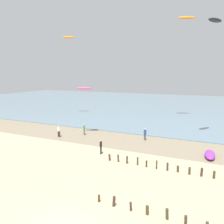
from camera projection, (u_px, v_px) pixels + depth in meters
The scene contains 13 objects.
wet_sand_strip at pixel (146, 144), 29.71m from camera, with size 120.00×7.53×0.01m, color gray.
sea at pixel (182, 106), 64.54m from camera, with size 160.00×70.00×0.10m, color slate.
groyne_near at pixel (184, 219), 13.77m from camera, with size 12.34×0.32×0.76m.
groyne_mid at pixel (180, 169), 20.98m from camera, with size 14.65×0.36×0.87m.
person_mid_beach at pixel (101, 146), 25.82m from camera, with size 0.31×0.55×1.71m.
person_by_waterline at pixel (59, 131), 32.83m from camera, with size 0.57×0.24×1.71m.
person_far_down_beach at pixel (145, 134), 31.26m from camera, with size 0.44×0.42×1.71m.
person_trailing_behind at pixel (84, 129), 33.92m from camera, with size 0.38×0.49×1.71m.
grounded_kite at pixel (210, 155), 24.87m from camera, with size 3.07×1.10×0.61m, color purple.
kite_aloft_2 at pixel (69, 37), 46.76m from camera, with size 2.78×0.89×0.45m, color orange.
kite_aloft_3 at pixel (84, 88), 33.26m from camera, with size 2.31×0.74×0.37m, color #E54C99.
kite_aloft_4 at pixel (187, 18), 42.30m from camera, with size 3.41×1.09×0.55m, color orange.
kite_aloft_5 at pixel (215, 20), 29.34m from camera, with size 2.81×0.90×0.45m, color black.
Camera 1 is at (7.50, -9.28, 9.25)m, focal length 35.52 mm.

